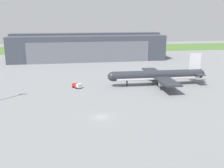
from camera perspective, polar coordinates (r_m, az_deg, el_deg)
name	(u,v)px	position (r m, az deg, el deg)	size (l,w,h in m)	color
ground_plane	(101,117)	(75.68, -2.42, -7.24)	(440.00, 440.00, 0.00)	slate
grass_field_strip	(77,49)	(238.34, -7.56, 7.62)	(440.00, 56.00, 0.08)	#486B30
maintenance_hangar	(87,47)	(180.59, -5.43, 8.14)	(100.18, 34.37, 17.41)	#383D47
airliner_far_left	(158,75)	(110.84, 9.95, 1.87)	(41.99, 34.26, 13.05)	#282B33
pushback_tractor	(77,86)	(106.22, -7.62, -0.33)	(4.02, 4.47, 1.99)	silver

